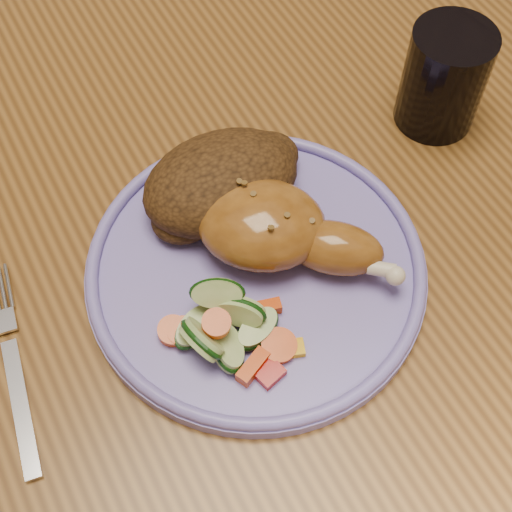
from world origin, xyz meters
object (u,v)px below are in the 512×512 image
(dining_table, at_px, (211,190))
(drinking_glass, at_px, (444,79))
(plate, at_px, (256,270))
(fork, at_px, (15,374))

(dining_table, relative_size, drinking_glass, 15.09)
(plate, bearing_deg, dining_table, 78.95)
(fork, distance_m, drinking_glass, 0.42)
(drinking_glass, bearing_deg, fork, -171.50)
(fork, xyz_separation_m, drinking_glass, (0.41, 0.06, 0.04))
(plate, height_order, fork, plate)
(plate, xyz_separation_m, drinking_glass, (0.22, 0.07, 0.04))
(dining_table, height_order, drinking_glass, drinking_glass)
(fork, height_order, drinking_glass, drinking_glass)
(dining_table, bearing_deg, plate, -101.05)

